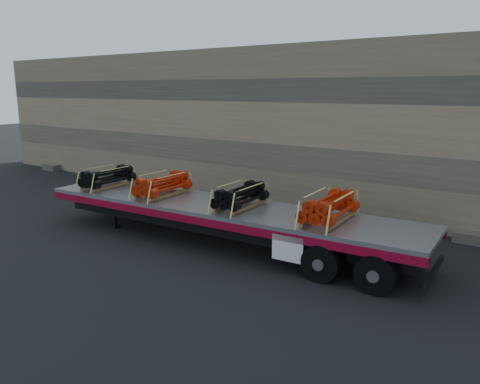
% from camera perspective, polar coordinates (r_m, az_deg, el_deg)
% --- Properties ---
extents(ground, '(120.00, 120.00, 0.00)m').
position_cam_1_polar(ground, '(16.44, -1.55, -5.86)').
color(ground, black).
rests_on(ground, ground).
extents(rock_wall, '(44.00, 3.00, 7.00)m').
position_cam_1_polar(rock_wall, '(21.19, 9.27, 7.80)').
color(rock_wall, '#7A6B54').
rests_on(rock_wall, ground).
extents(trailer, '(13.95, 3.59, 1.38)m').
position_cam_1_polar(trailer, '(15.87, -2.44, -3.93)').
color(trailer, '#A4A6AB').
rests_on(trailer, ground).
extents(bundle_front, '(1.18, 2.14, 0.74)m').
position_cam_1_polar(bundle_front, '(19.10, -15.81, 1.68)').
color(bundle_front, black).
rests_on(bundle_front, trailer).
extents(bundle_midfront, '(1.21, 2.20, 0.76)m').
position_cam_1_polar(bundle_midfront, '(17.13, -9.42, 0.82)').
color(bundle_midfront, '#B82209').
rests_on(bundle_midfront, trailer).
extents(bundle_midrear, '(1.16, 2.10, 0.72)m').
position_cam_1_polar(bundle_midrear, '(15.17, 0.06, -0.58)').
color(bundle_midrear, black).
rests_on(bundle_midrear, trailer).
extents(bundle_rear, '(1.25, 2.28, 0.78)m').
position_cam_1_polar(bundle_rear, '(13.84, 10.81, -1.97)').
color(bundle_rear, '#B82209').
rests_on(bundle_rear, trailer).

